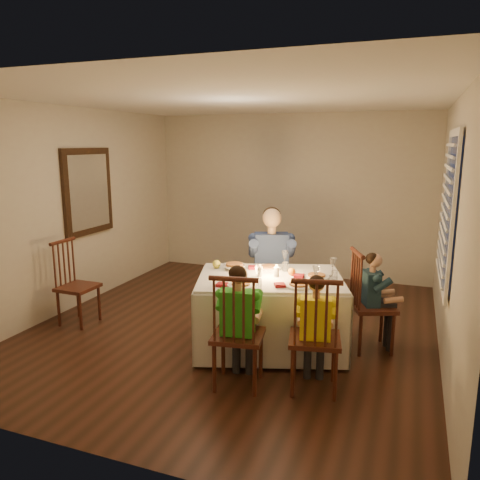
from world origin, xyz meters
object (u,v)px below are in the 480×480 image
at_px(chair_adult, 271,319).
at_px(chair_extra, 81,323).
at_px(chair_end, 370,348).
at_px(adult, 271,319).
at_px(child_teal, 370,348).
at_px(serving_bowl, 234,267).
at_px(chair_near_right, 313,389).
at_px(dining_table, 270,297).
at_px(child_yellow, 313,389).
at_px(child_green, 238,384).
at_px(chair_near_left, 238,384).

xyz_separation_m(chair_adult, chair_extra, (-2.13, -0.92, 0.00)).
relative_size(chair_end, adult, 0.77).
bearing_deg(chair_end, child_teal, -0.00).
height_order(adult, child_teal, adult).
bearing_deg(serving_bowl, chair_near_right, -37.44).
xyz_separation_m(adult, child_teal, (1.23, -0.43, 0.00)).
bearing_deg(serving_bowl, dining_table, -14.99).
xyz_separation_m(chair_near_right, chair_extra, (-2.97, 0.55, 0.00)).
bearing_deg(child_yellow, dining_table, -59.92).
height_order(dining_table, chair_end, dining_table).
relative_size(chair_near_right, child_yellow, 1.01).
bearing_deg(chair_extra, child_green, -106.22).
relative_size(chair_near_right, child_teal, 1.02).
height_order(adult, child_yellow, adult).
height_order(chair_adult, child_green, child_green).
xyz_separation_m(chair_adult, chair_end, (1.23, -0.43, 0.00)).
relative_size(child_green, child_teal, 1.07).
xyz_separation_m(chair_extra, child_yellow, (2.97, -0.55, 0.00)).
distance_m(chair_near_left, child_green, 0.00).
bearing_deg(chair_end, adult, 48.60).
xyz_separation_m(child_green, child_yellow, (0.65, 0.16, 0.00)).
distance_m(chair_near_left, chair_end, 1.59).
bearing_deg(chair_extra, chair_near_right, -99.65).
distance_m(chair_near_left, chair_near_right, 0.67).
relative_size(child_green, child_yellow, 1.06).
relative_size(chair_near_left, serving_bowl, 4.52).
relative_size(dining_table, chair_near_left, 1.65).
bearing_deg(chair_extra, child_yellow, -99.65).
bearing_deg(serving_bowl, chair_end, 8.81).
bearing_deg(adult, chair_near_right, -80.32).
bearing_deg(chair_end, child_green, 116.80).
relative_size(adult, child_teal, 1.34).
height_order(chair_adult, chair_near_right, same).
xyz_separation_m(child_green, child_teal, (1.04, 1.20, 0.00)).
xyz_separation_m(chair_near_left, chair_end, (1.04, 1.20, 0.00)).
distance_m(dining_table, child_teal, 1.20).
bearing_deg(chair_extra, child_teal, -80.88).
distance_m(chair_near_left, adult, 1.64).
relative_size(chair_extra, serving_bowl, 4.32).
xyz_separation_m(dining_table, chair_extra, (-2.35, -0.14, -0.56)).
bearing_deg(chair_adult, chair_near_left, -103.43).
bearing_deg(chair_near_right, chair_end, -122.29).
height_order(chair_near_right, child_teal, chair_near_right).
bearing_deg(child_yellow, serving_bowl, -48.93).
distance_m(chair_adult, adult, 0.00).
height_order(dining_table, serving_bowl, serving_bowl).
xyz_separation_m(chair_near_left, child_teal, (1.04, 1.20, 0.00)).
distance_m(chair_end, adult, 1.31).
xyz_separation_m(chair_near_right, child_teal, (0.39, 1.04, 0.00)).
bearing_deg(child_teal, child_green, 116.80).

